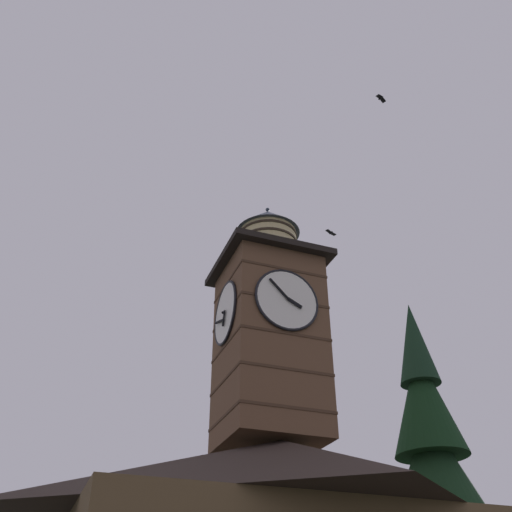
% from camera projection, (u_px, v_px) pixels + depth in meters
% --- Properties ---
extents(clock_tower, '(4.01, 4.01, 9.89)m').
position_uv_depth(clock_tower, '(269.00, 325.00, 21.74)').
color(clock_tower, brown).
rests_on(clock_tower, building_main).
extents(pine_tree_aside, '(5.83, 5.83, 15.91)m').
position_uv_depth(pine_tree_aside, '(439.00, 497.00, 24.08)').
color(pine_tree_aside, '#473323').
rests_on(pine_tree_aside, ground_plane).
extents(moon, '(2.03, 2.03, 2.03)m').
position_uv_depth(moon, '(301.00, 474.00, 54.58)').
color(moon, silver).
extents(flying_bird_high, '(0.51, 0.35, 0.12)m').
position_uv_depth(flying_bird_high, '(381.00, 98.00, 22.78)').
color(flying_bird_high, black).
extents(flying_bird_low, '(0.67, 0.40, 0.13)m').
position_uv_depth(flying_bird_low, '(331.00, 233.00, 29.22)').
color(flying_bird_low, black).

